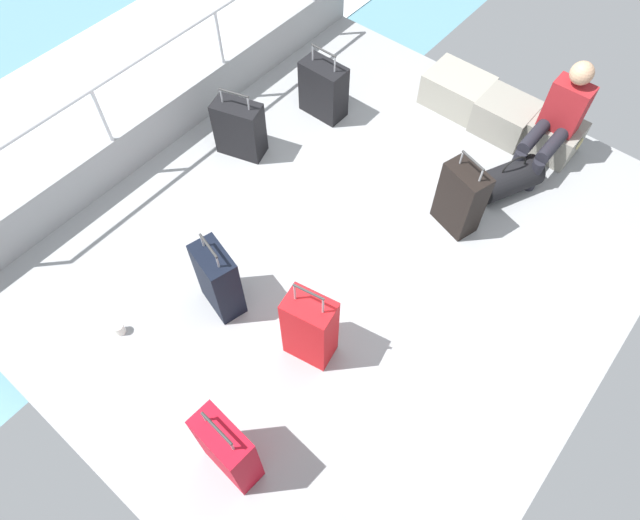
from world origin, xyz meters
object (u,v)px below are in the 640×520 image
Objects in this scene: cargo_crate_0 at (457,90)px; suitcase_6 at (323,89)px; passenger_seated at (558,118)px; suitcase_5 at (310,328)px; suitcase_1 at (461,198)px; suitcase_4 at (228,450)px; suitcase_2 at (218,280)px; cargo_crate_2 at (553,137)px; duffel_bag at (509,179)px; paper_cup at (119,329)px; cargo_crate_1 at (505,117)px; suitcase_0 at (239,129)px.

cargo_crate_0 is 0.88× the size of suitcase_6.
passenger_seated reaches higher than suitcase_5.
suitcase_1 reaches higher than suitcase_6.
passenger_seated is (1.07, -0.16, 0.36)m from cargo_crate_0.
suitcase_2 is at bearing 138.13° from suitcase_4.
cargo_crate_2 is 0.40m from passenger_seated.
paper_cup is at bearing -116.39° from duffel_bag.
suitcase_1 is (0.26, -1.30, 0.16)m from cargo_crate_1.
duffel_bag is at bearing -57.42° from cargo_crate_1.
suitcase_5 is (-0.42, -2.93, -0.18)m from passenger_seated.
duffel_bag is at bearing 86.50° from suitcase_4.
cargo_crate_2 is 0.72m from duffel_bag.
cargo_crate_1 is at bearing -173.99° from cargo_crate_2.
suitcase_0 is 1.11× the size of duffel_bag.
cargo_crate_1 is 0.49m from cargo_crate_2.
suitcase_1 is (0.83, -1.33, 0.16)m from cargo_crate_0.
passenger_seated is 1.17× the size of suitcase_5.
suitcase_2 is at bearing -70.24° from suitcase_6.
suitcase_2 reaches higher than cargo_crate_0.
cargo_crate_0 is 3.16m from suitcase_5.
paper_cup is (0.63, -2.04, -0.23)m from suitcase_0.
cargo_crate_1 is 0.79× the size of suitcase_0.
suitcase_0 is at bearing -134.20° from cargo_crate_1.
paper_cup is at bearing -82.88° from suitcase_6.
suitcase_0 reaches higher than duffel_bag.
cargo_crate_0 is 2.27m from suitcase_0.
suitcase_1 is at bearing -104.85° from duffel_bag.
cargo_crate_2 is 0.58× the size of suitcase_5.
suitcase_2 is at bearing -117.91° from suitcase_1.
cargo_crate_2 is at bearing 6.01° from cargo_crate_1.
passenger_seated is 1.62× the size of duffel_bag.
cargo_crate_0 is 0.92× the size of suitcase_0.
suitcase_2 is 8.13× the size of paper_cup.
suitcase_6 is (0.26, 0.93, 0.00)m from suitcase_0.
paper_cup is (-0.60, -3.94, -0.12)m from cargo_crate_0.
suitcase_1 is 2.14m from suitcase_2.
suitcase_0 is at bearing -140.24° from cargo_crate_2.
suitcase_4 is 1.29× the size of duffel_bag.
suitcase_0 is (-1.23, -1.90, 0.11)m from cargo_crate_0.
suitcase_0 is 0.89× the size of suitcase_1.
suitcase_1 is 8.02× the size of paper_cup.
suitcase_0 reaches higher than cargo_crate_0.
suitcase_0 is at bearing 107.20° from paper_cup.
suitcase_4 reaches higher than suitcase_6.
suitcase_4 is (-0.04, -2.75, 0.02)m from suitcase_1.
suitcase_4 is (0.22, -4.04, 0.18)m from cargo_crate_1.
suitcase_2 reaches higher than suitcase_6.
suitcase_0 is 7.15× the size of paper_cup.
suitcase_2 is 0.82m from suitcase_5.
paper_cup is (-1.25, -0.85, -0.31)m from suitcase_5.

